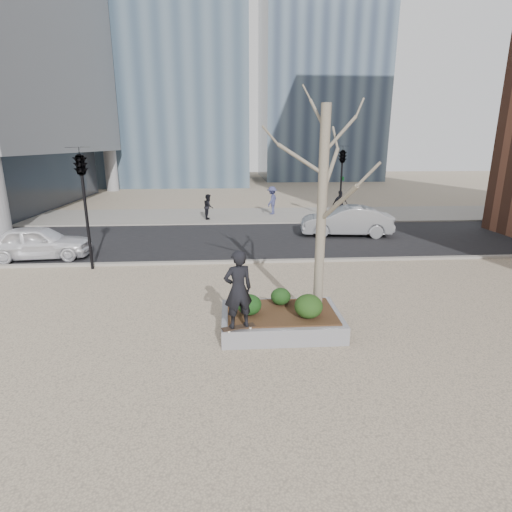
{
  "coord_description": "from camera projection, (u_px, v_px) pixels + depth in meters",
  "views": [
    {
      "loc": [
        -0.27,
        -9.29,
        4.58
      ],
      "look_at": [
        0.5,
        2.0,
        1.4
      ],
      "focal_mm": 28.0,
      "sensor_mm": 36.0,
      "label": 1
    }
  ],
  "objects": [
    {
      "name": "ground",
      "position": [
        242.0,
        330.0,
        10.18
      ],
      "size": [
        120.0,
        120.0,
        0.0
      ],
      "primitive_type": "plane",
      "color": "#C0AB8D",
      "rests_on": "ground"
    },
    {
      "name": "street",
      "position": [
        235.0,
        240.0,
        19.78
      ],
      "size": [
        60.0,
        8.0,
        0.02
      ],
      "primitive_type": "cube",
      "color": "black",
      "rests_on": "ground"
    },
    {
      "name": "far_sidewalk",
      "position": [
        233.0,
        215.0,
        26.5
      ],
      "size": [
        60.0,
        6.0,
        0.02
      ],
      "primitive_type": "cube",
      "color": "gray",
      "rests_on": "ground"
    },
    {
      "name": "planter",
      "position": [
        281.0,
        321.0,
        10.18
      ],
      "size": [
        3.0,
        2.0,
        0.45
      ],
      "primitive_type": "cube",
      "color": "gray",
      "rests_on": "ground"
    },
    {
      "name": "planter_mulch",
      "position": [
        281.0,
        312.0,
        10.12
      ],
      "size": [
        2.7,
        1.7,
        0.04
      ],
      "primitive_type": "cube",
      "color": "#382314",
      "rests_on": "planter"
    },
    {
      "name": "sycamore_tree",
      "position": [
        323.0,
        178.0,
        9.57
      ],
      "size": [
        2.8,
        2.8,
        6.6
      ],
      "primitive_type": null,
      "color": "gray",
      "rests_on": "planter_mulch"
    },
    {
      "name": "shrub_left",
      "position": [
        249.0,
        305.0,
        9.87
      ],
      "size": [
        0.6,
        0.6,
        0.51
      ],
      "primitive_type": "ellipsoid",
      "color": "#123511",
      "rests_on": "planter_mulch"
    },
    {
      "name": "shrub_middle",
      "position": [
        281.0,
        296.0,
        10.5
      ],
      "size": [
        0.52,
        0.52,
        0.45
      ],
      "primitive_type": "ellipsoid",
      "color": "black",
      "rests_on": "planter_mulch"
    },
    {
      "name": "shrub_right",
      "position": [
        309.0,
        306.0,
        9.69
      ],
      "size": [
        0.69,
        0.69,
        0.58
      ],
      "primitive_type": "ellipsoid",
      "color": "#193912",
      "rests_on": "planter_mulch"
    },
    {
      "name": "skateboard",
      "position": [
        239.0,
        328.0,
        9.2
      ],
      "size": [
        0.8,
        0.43,
        0.08
      ],
      "primitive_type": null,
      "rotation": [
        0.0,
        0.0,
        0.31
      ],
      "color": "black",
      "rests_on": "planter"
    },
    {
      "name": "skateboarder",
      "position": [
        238.0,
        289.0,
        8.94
      ],
      "size": [
        0.77,
        0.61,
        1.83
      ],
      "primitive_type": "imported",
      "rotation": [
        0.0,
        0.0,
        3.44
      ],
      "color": "black",
      "rests_on": "skateboard"
    },
    {
      "name": "police_car",
      "position": [
        38.0,
        242.0,
        16.32
      ],
      "size": [
        4.16,
        1.98,
        1.37
      ],
      "primitive_type": "imported",
      "rotation": [
        0.0,
        0.0,
        1.66
      ],
      "color": "white",
      "rests_on": "street"
    },
    {
      "name": "car_silver",
      "position": [
        346.0,
        221.0,
        20.47
      ],
      "size": [
        4.74,
        2.14,
        1.51
      ],
      "primitive_type": "imported",
      "rotation": [
        0.0,
        0.0,
        4.59
      ],
      "color": "gray",
      "rests_on": "street"
    },
    {
      "name": "pedestrian_a",
      "position": [
        209.0,
        207.0,
        24.99
      ],
      "size": [
        0.59,
        0.76,
        1.56
      ],
      "primitive_type": "imported",
      "rotation": [
        0.0,
        0.0,
        1.58
      ],
      "color": "black",
      "rests_on": "far_sidewalk"
    },
    {
      "name": "pedestrian_b",
      "position": [
        272.0,
        200.0,
        26.69
      ],
      "size": [
        1.12,
        1.38,
        1.86
      ],
      "primitive_type": "imported",
      "rotation": [
        0.0,
        0.0,
        4.29
      ],
      "color": "#3A3D68",
      "rests_on": "far_sidewalk"
    },
    {
      "name": "pedestrian_c",
      "position": [
        340.0,
        204.0,
        25.32
      ],
      "size": [
        1.1,
        0.66,
        1.75
      ],
      "primitive_type": "imported",
      "rotation": [
        0.0,
        0.0,
        3.39
      ],
      "color": "black",
      "rests_on": "far_sidewalk"
    },
    {
      "name": "traffic_light_near",
      "position": [
        86.0,
        210.0,
        14.59
      ],
      "size": [
        0.6,
        2.48,
        4.5
      ],
      "primitive_type": null,
      "color": "black",
      "rests_on": "ground"
    },
    {
      "name": "traffic_light_far",
      "position": [
        341.0,
        184.0,
        24.02
      ],
      "size": [
        0.6,
        2.48,
        4.5
      ],
      "primitive_type": null,
      "color": "black",
      "rests_on": "ground"
    }
  ]
}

